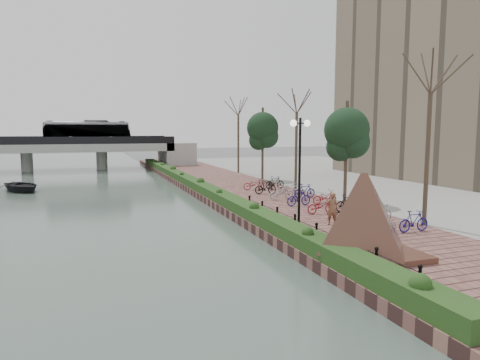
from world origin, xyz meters
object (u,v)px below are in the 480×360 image
pedestrian (332,209)px  lamppost (300,150)px  granite_monument (363,214)px  boat (21,186)px

pedestrian → lamppost: bearing=23.5°
granite_monument → lamppost: (-0.24, 4.65, 2.17)m
boat → granite_monument: bearing=-88.8°
granite_monument → boat: granite_monument is taller
lamppost → boat: bearing=123.9°
granite_monument → pedestrian: 5.17m
granite_monument → pedestrian: (1.67, 4.83, -0.75)m
granite_monument → boat: bearing=119.4°
granite_monument → lamppost: 5.14m
granite_monument → lamppost: bearing=92.9°
pedestrian → boat: size_ratio=0.36×
granite_monument → pedestrian: size_ratio=2.89×
granite_monument → pedestrian: granite_monument is taller
lamppost → pedestrian: bearing=5.3°
granite_monument → lamppost: size_ratio=0.89×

